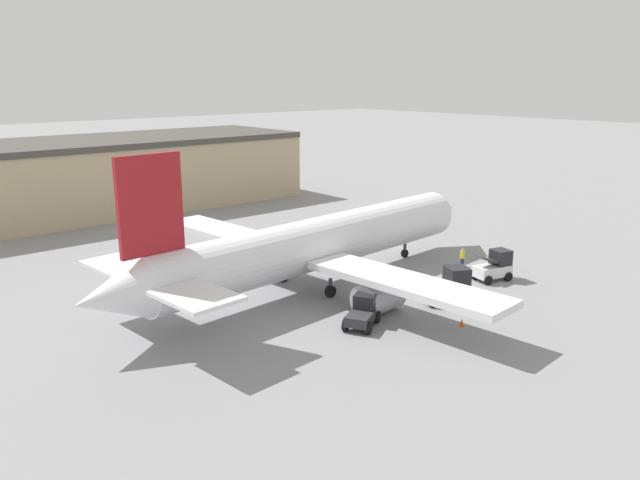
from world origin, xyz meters
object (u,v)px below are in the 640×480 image
object	(u,v)px
ground_crew_worker	(462,257)
pushback_tug	(448,286)
belt_loader_truck	(494,266)
safety_cone_near	(462,323)
airplane	(311,246)
baggage_tug	(363,312)

from	to	relation	value
ground_crew_worker	pushback_tug	xyz separation A→B (m)	(-7.72, -4.51, 0.29)
belt_loader_truck	safety_cone_near	world-z (taller)	belt_loader_truck
airplane	belt_loader_truck	world-z (taller)	airplane
pushback_tug	baggage_tug	bearing A→B (deg)	-158.51
ground_crew_worker	safety_cone_near	size ratio (longest dim) A/B	2.98
ground_crew_worker	pushback_tug	world-z (taller)	pushback_tug
airplane	belt_loader_truck	bearing A→B (deg)	-37.85
belt_loader_truck	pushback_tug	distance (m)	6.85
baggage_tug	belt_loader_truck	world-z (taller)	belt_loader_truck
belt_loader_truck	airplane	bearing A→B (deg)	160.58
belt_loader_truck	safety_cone_near	xyz separation A→B (m)	(-9.97, -4.34, -0.85)
airplane	ground_crew_worker	xyz separation A→B (m)	(13.28, -4.33, -2.46)
baggage_tug	airplane	bearing A→B (deg)	45.08
airplane	ground_crew_worker	distance (m)	14.18
ground_crew_worker	belt_loader_truck	size ratio (longest dim) A/B	0.50
ground_crew_worker	baggage_tug	xyz separation A→B (m)	(-15.63, -3.74, 0.06)
ground_crew_worker	safety_cone_near	world-z (taller)	ground_crew_worker
airplane	ground_crew_worker	bearing A→B (deg)	-22.59
baggage_tug	pushback_tug	xyz separation A→B (m)	(7.91, -0.78, 0.23)
safety_cone_near	belt_loader_truck	bearing A→B (deg)	23.50
belt_loader_truck	pushback_tug	xyz separation A→B (m)	(-6.81, -0.71, 0.04)
airplane	belt_loader_truck	size ratio (longest dim) A/B	11.72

